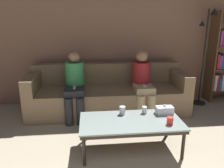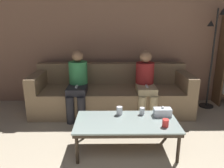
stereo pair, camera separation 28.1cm
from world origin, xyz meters
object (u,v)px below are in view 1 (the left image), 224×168
at_px(couch, 108,94).
at_px(cup_far_center, 122,110).
at_px(cup_near_left, 145,110).
at_px(cup_near_right, 170,121).
at_px(standing_lamp, 205,47).
at_px(seated_person_mid_left, 142,81).
at_px(coffee_table, 131,123).
at_px(tissue_box, 164,110).
at_px(seated_person_left_end, 75,83).

distance_m(couch, cup_far_center, 1.11).
xyz_separation_m(cup_near_left, cup_near_right, (0.22, -0.35, -0.00)).
relative_size(standing_lamp, seated_person_mid_left, 1.63).
bearing_deg(cup_near_left, coffee_table, -137.92).
distance_m(coffee_table, cup_near_right, 0.47).
relative_size(couch, tissue_box, 12.41).
height_order(couch, tissue_box, couch).
bearing_deg(seated_person_left_end, tissue_box, -37.54).
xyz_separation_m(coffee_table, cup_far_center, (-0.08, 0.20, 0.09)).
bearing_deg(seated_person_mid_left, standing_lamp, 16.28).
height_order(couch, seated_person_left_end, seated_person_left_end).
relative_size(coffee_table, cup_far_center, 11.66).
xyz_separation_m(seated_person_left_end, seated_person_mid_left, (1.13, 0.00, 0.00)).
bearing_deg(cup_near_right, cup_near_left, 122.18).
height_order(couch, coffee_table, couch).
height_order(couch, cup_far_center, couch).
relative_size(cup_near_left, cup_far_center, 0.85).
bearing_deg(standing_lamp, cup_far_center, -144.14).
relative_size(coffee_table, cup_near_right, 14.00).
bearing_deg(cup_near_right, couch, 112.78).
bearing_deg(tissue_box, coffee_table, -162.44).
distance_m(cup_near_left, standing_lamp, 2.02).
distance_m(tissue_box, seated_person_left_end, 1.53).
bearing_deg(tissue_box, cup_far_center, 175.25).
bearing_deg(standing_lamp, cup_near_right, -127.33).
xyz_separation_m(couch, standing_lamp, (1.82, 0.15, 0.80)).
relative_size(cup_near_left, seated_person_left_end, 0.08).
relative_size(cup_near_right, standing_lamp, 0.05).
distance_m(cup_near_left, seated_person_left_end, 1.31).
bearing_deg(cup_near_right, standing_lamp, 52.67).
height_order(cup_near_left, tissue_box, tissue_box).
xyz_separation_m(couch, tissue_box, (0.64, -1.14, 0.15)).
height_order(couch, seated_person_mid_left, seated_person_mid_left).
xyz_separation_m(cup_near_right, seated_person_left_end, (-1.17, 1.23, 0.15)).
height_order(cup_near_left, cup_near_right, cup_near_left).
xyz_separation_m(cup_near_right, seated_person_mid_left, (-0.04, 1.23, 0.15)).
relative_size(couch, coffee_table, 2.19).
bearing_deg(cup_far_center, standing_lamp, 35.86).
height_order(coffee_table, standing_lamp, standing_lamp).
bearing_deg(cup_far_center, tissue_box, -4.75).
xyz_separation_m(cup_far_center, seated_person_mid_left, (0.48, 0.89, 0.14)).
bearing_deg(couch, seated_person_mid_left, -20.54).
bearing_deg(tissue_box, cup_near_left, 169.21).
xyz_separation_m(coffee_table, cup_near_left, (0.22, 0.20, 0.08)).
xyz_separation_m(cup_far_center, standing_lamp, (1.73, 1.25, 0.65)).
bearing_deg(standing_lamp, cup_near_left, -139.00).
height_order(tissue_box, standing_lamp, standing_lamp).
bearing_deg(couch, cup_near_right, -67.22).
bearing_deg(coffee_table, cup_near_left, 42.08).
height_order(couch, cup_near_right, couch).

